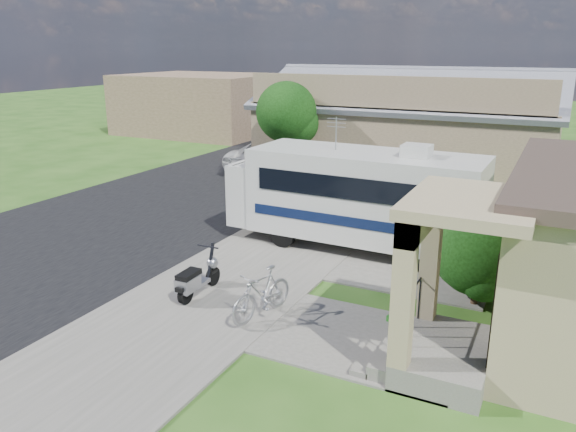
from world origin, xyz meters
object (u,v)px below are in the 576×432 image
at_px(pickup_truck, 279,155).
at_px(van, 332,131).
at_px(scooter, 196,279).
at_px(garden_hose, 395,323).
at_px(bicycle, 262,296).
at_px(motorhome, 356,195).
at_px(shrub, 483,249).

distance_m(pickup_truck, van, 7.68).
bearing_deg(scooter, pickup_truck, 108.15).
bearing_deg(garden_hose, bicycle, -160.71).
height_order(pickup_truck, garden_hose, pickup_truck).
bearing_deg(pickup_truck, garden_hose, 137.85).
xyz_separation_m(scooter, bicycle, (1.94, -0.25, 0.06)).
xyz_separation_m(bicycle, van, (-7.11, 21.60, 0.40)).
xyz_separation_m(motorhome, bicycle, (-0.23, -5.34, -1.09)).
height_order(scooter, garden_hose, scooter).
bearing_deg(motorhome, scooter, -111.85).
height_order(motorhome, scooter, motorhome).
bearing_deg(shrub, scooter, -156.67).
distance_m(van, garden_hose, 22.89).
relative_size(shrub, van, 0.42).
height_order(motorhome, garden_hose, motorhome).
distance_m(bicycle, pickup_truck, 15.49).
height_order(bicycle, garden_hose, bicycle).
distance_m(scooter, van, 21.97).
xyz_separation_m(motorhome, van, (-7.34, 16.26, -0.69)).
bearing_deg(motorhome, shrub, -30.31).
distance_m(scooter, garden_hose, 4.79).
height_order(motorhome, shrub, motorhome).
distance_m(shrub, garden_hose, 2.74).
bearing_deg(pickup_truck, motorhome, 140.67).
height_order(van, garden_hose, van).
height_order(pickup_truck, van, van).
xyz_separation_m(motorhome, garden_hose, (2.55, -4.37, -1.56)).
relative_size(scooter, van, 0.26).
distance_m(pickup_truck, garden_hose, 16.11).
height_order(scooter, pickup_truck, pickup_truck).
relative_size(scooter, garden_hose, 4.19).
xyz_separation_m(motorhome, pickup_truck, (-7.01, 8.58, -0.86)).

